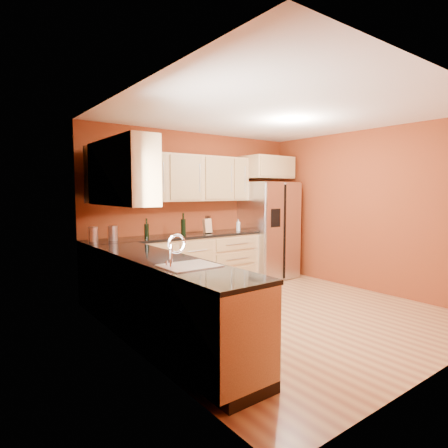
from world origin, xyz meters
The scene contains 23 objects.
floor centered at (0.00, 0.00, 0.00)m, with size 4.00×4.00×0.00m, color #965A3A.
ceiling centered at (0.00, 0.00, 2.60)m, with size 4.00×4.00×0.00m, color white.
wall_back centered at (0.00, 2.00, 1.30)m, with size 4.00×0.04×2.60m, color maroon.
wall_front centered at (0.00, -2.00, 1.30)m, with size 4.00×0.04×2.60m, color maroon.
wall_left centered at (-2.00, 0.00, 1.30)m, with size 0.04×4.00×2.60m, color maroon.
wall_right centered at (2.00, 0.00, 1.30)m, with size 0.04×4.00×2.60m, color maroon.
base_cabinets_back centered at (-0.55, 1.70, 0.44)m, with size 2.90×0.60×0.88m, color #9F784D.
base_cabinets_left centered at (-1.70, 0.00, 0.44)m, with size 0.60×2.80×0.88m, color #9F784D.
countertop_back centered at (-0.55, 1.69, 0.90)m, with size 2.90×0.62×0.04m, color black.
countertop_left centered at (-1.69, 0.00, 0.90)m, with size 0.62×2.80×0.04m, color black.
upper_cabinets_back centered at (-0.25, 1.83, 1.83)m, with size 2.30×0.33×0.75m, color #9F784D.
upper_cabinets_left centered at (-1.83, 0.72, 1.83)m, with size 0.33×1.35×0.75m, color #9F784D.
corner_upper_cabinet centered at (-1.67, 1.67, 1.83)m, with size 0.62×0.33×0.75m, color #9F784D.
over_fridge_cabinet centered at (1.35, 1.70, 2.05)m, with size 0.92×0.60×0.40m, color #9F784D.
refrigerator centered at (1.35, 1.62, 0.89)m, with size 0.90×0.75×1.78m, color silver.
window centered at (-1.98, -0.50, 1.55)m, with size 0.03×0.90×1.00m, color white.
sink_faucet centered at (-1.69, -0.50, 1.07)m, with size 0.50×0.42×0.30m, color white, non-canonical shape.
canister_left centered at (-1.85, 1.74, 1.02)m, with size 0.12×0.12×0.20m, color silver.
canister_right centered at (-1.59, 1.70, 1.02)m, with size 0.13×0.13×0.21m, color silver.
wine_bottle_a centered at (-0.44, 1.70, 1.09)m, with size 0.08×0.08×0.35m, color black, non-canonical shape.
wine_bottle_b centered at (-1.10, 1.64, 1.07)m, with size 0.07×0.07×0.30m, color black, non-canonical shape.
knife_block centered at (0.01, 1.68, 1.04)m, with size 0.12×0.11×0.24m, color tan.
soap_dispenser centered at (0.62, 1.62, 1.02)m, with size 0.07×0.07×0.20m, color white.
Camera 1 is at (-3.49, -3.42, 1.61)m, focal length 30.00 mm.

